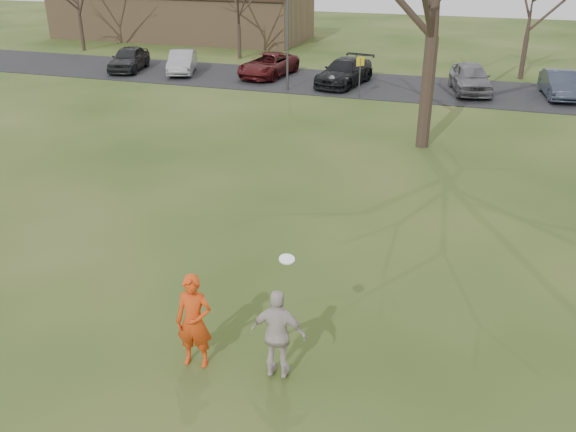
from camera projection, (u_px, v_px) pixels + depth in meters
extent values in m
plane|color=#1E380F|center=(223.00, 371.00, 11.52)|extent=(120.00, 120.00, 0.00)
cube|color=black|center=(406.00, 88.00, 33.13)|extent=(62.00, 6.50, 0.04)
imported|color=red|center=(194.00, 321.00, 11.35)|extent=(0.75, 0.54, 1.93)
imported|color=black|center=(129.00, 59.00, 37.05)|extent=(2.56, 4.43, 1.42)
imported|color=#939398|center=(182.00, 62.00, 36.35)|extent=(2.68, 4.24, 1.32)
imported|color=#4A1112|center=(268.00, 65.00, 35.51)|extent=(2.74, 4.98, 1.32)
imported|color=black|center=(345.00, 72.00, 33.44)|extent=(2.80, 5.09, 1.40)
imported|color=slate|center=(470.00, 78.00, 31.80)|extent=(2.69, 4.72, 1.51)
imported|color=#2C3342|center=(559.00, 84.00, 30.80)|extent=(1.87, 4.14, 1.32)
imported|color=beige|center=(278.00, 334.00, 10.98)|extent=(1.07, 0.50, 1.79)
cylinder|color=white|center=(287.00, 259.00, 10.20)|extent=(0.28, 0.27, 0.10)
cube|color=#8C6D4C|center=(182.00, 15.00, 49.22)|extent=(20.00, 8.00, 3.50)
cylinder|color=#47474C|center=(287.00, 33.00, 31.39)|extent=(0.12, 0.12, 6.00)
cylinder|color=#47474C|center=(360.00, 78.00, 30.68)|extent=(0.06, 0.06, 2.00)
cube|color=yellow|center=(360.00, 61.00, 30.33)|extent=(0.35, 0.35, 0.45)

